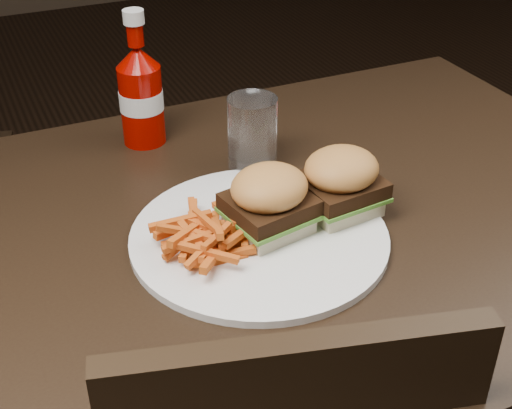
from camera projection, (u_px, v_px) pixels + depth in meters
name	position (u px, v px, depth m)	size (l,w,h in m)	color
dining_table	(257.00, 233.00, 0.99)	(1.20, 0.80, 0.04)	black
plate	(259.00, 237.00, 0.93)	(0.34, 0.34, 0.01)	white
sandwich_half_a	(269.00, 222.00, 0.94)	(0.09, 0.09, 0.02)	beige
sandwich_half_b	(339.00, 203.00, 0.98)	(0.09, 0.09, 0.02)	beige
fries_pile	(208.00, 231.00, 0.90)	(0.12, 0.12, 0.05)	#D25A1F
ketchup_bottle	(142.00, 108.00, 1.14)	(0.07, 0.07, 0.14)	#8F0500
tumbler	(252.00, 135.00, 1.07)	(0.08, 0.08, 0.12)	white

